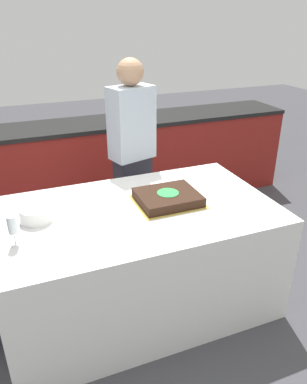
% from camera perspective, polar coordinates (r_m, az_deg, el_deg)
% --- Properties ---
extents(ground_plane, '(14.00, 14.00, 0.00)m').
position_cam_1_polar(ground_plane, '(2.85, -2.10, -16.27)').
color(ground_plane, '#424247').
extents(back_counter, '(4.40, 0.58, 0.92)m').
position_cam_1_polar(back_counter, '(3.94, -10.11, 3.82)').
color(back_counter, maroon).
rests_on(back_counter, ground_plane).
extents(dining_table, '(1.77, 1.04, 0.77)m').
position_cam_1_polar(dining_table, '(2.61, -2.24, -10.00)').
color(dining_table, white).
rests_on(dining_table, ground_plane).
extents(cake, '(0.43, 0.37, 0.07)m').
position_cam_1_polar(cake, '(2.47, 2.20, -0.85)').
color(cake, gold).
rests_on(cake, dining_table).
extents(plate_stack, '(0.20, 0.20, 0.09)m').
position_cam_1_polar(plate_stack, '(2.36, -17.42, -3.20)').
color(plate_stack, white).
rests_on(plate_stack, dining_table).
extents(wine_glass, '(0.06, 0.06, 0.18)m').
position_cam_1_polar(wine_glass, '(2.12, -20.72, -4.84)').
color(wine_glass, white).
rests_on(wine_glass, dining_table).
extents(side_plate_near_cake, '(0.19, 0.19, 0.00)m').
position_cam_1_polar(side_plate_near_cake, '(2.72, -2.01, 1.07)').
color(side_plate_near_cake, white).
rests_on(side_plate_near_cake, dining_table).
extents(person_cutting_cake, '(0.38, 0.29, 1.61)m').
position_cam_1_polar(person_cutting_cake, '(3.08, -3.24, 5.48)').
color(person_cutting_cake, '#282833').
rests_on(person_cutting_cake, ground_plane).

